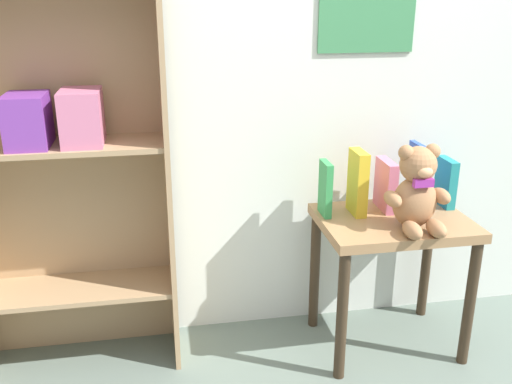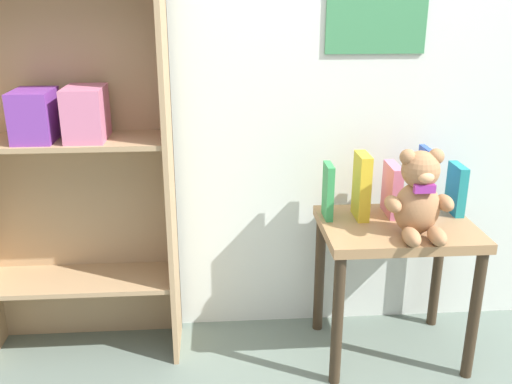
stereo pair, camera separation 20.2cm
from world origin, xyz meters
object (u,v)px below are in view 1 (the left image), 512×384
Objects in this scene: display_table at (392,241)px; book_standing_green at (325,189)px; book_standing_blue at (416,176)px; book_standing_pink at (386,185)px; bookshelf_side at (57,113)px; book_standing_yellow at (358,183)px; book_standing_teal at (446,182)px; teddy_bear at (417,191)px.

book_standing_green is (-0.24, 0.08, 0.20)m from display_table.
book_standing_pink is at bearing -179.51° from book_standing_blue.
bookshelf_side reaches higher than book_standing_blue.
display_table is 0.26m from book_standing_yellow.
book_standing_green is 0.24m from book_standing_pink.
book_standing_blue is at bearing 3.37° from book_standing_green.
book_standing_yellow is at bearing 149.16° from display_table.
book_standing_green reaches higher than display_table.
book_standing_teal is (0.24, -0.01, -0.00)m from book_standing_pink.
book_standing_yellow is (-0.12, 0.07, 0.21)m from display_table.
book_standing_blue reaches higher than book_standing_green.
display_table is 0.25m from teddy_bear.
display_table is at bearing -88.13° from book_standing_pink.
book_standing_blue is at bearing 178.00° from book_standing_teal.
display_table is 2.19× the size of book_standing_blue.
bookshelf_side is 8.21× the size of book_standing_green.
display_table is 0.27m from book_standing_blue.
bookshelf_side is 3.06× the size of display_table.
book_standing_yellow is (0.12, -0.01, 0.02)m from book_standing_green.
bookshelf_side is at bearing 168.83° from teddy_bear.
teddy_bear is at bearing -114.68° from book_standing_blue.
display_table is 2.27× the size of book_standing_yellow.
book_standing_pink is at bearing 98.56° from teddy_bear.
book_standing_green is 0.85× the size of book_standing_yellow.
book_standing_green is (-0.27, 0.18, -0.03)m from teddy_bear.
display_table is at bearing -158.56° from book_standing_teal.
book_standing_yellow reaches higher than book_standing_teal.
book_standing_yellow is at bearing -173.93° from book_standing_blue.
display_table is at bearing 106.47° from teddy_bear.
book_standing_green is 0.12m from book_standing_yellow.
bookshelf_side is 8.76× the size of book_standing_pink.
display_table is 1.81× the size of teddy_bear.
book_standing_teal is (0.24, 0.09, 0.19)m from display_table.
book_standing_yellow is at bearing -176.22° from book_standing_teal.
bookshelf_side is at bearing 179.00° from book_standing_teal.
book_standing_yellow is 1.29× the size of book_standing_teal.
bookshelf_side is 8.97× the size of book_standing_teal.
display_table is at bearing -30.45° from book_standing_yellow.
book_standing_blue is (0.09, 0.20, -0.01)m from teddy_bear.
book_standing_green reaches higher than book_standing_teal.
book_standing_blue is (1.29, -0.04, -0.28)m from bookshelf_side.
book_standing_yellow is 1.26× the size of book_standing_pink.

